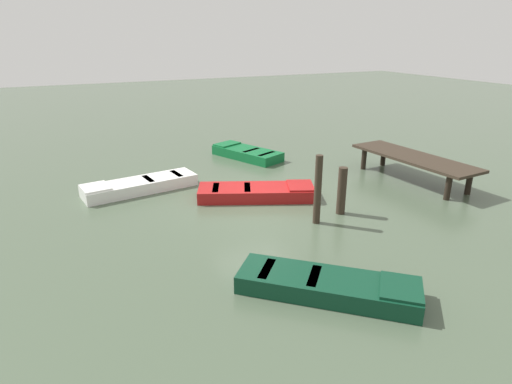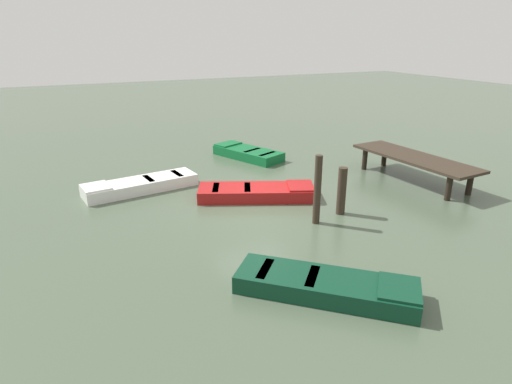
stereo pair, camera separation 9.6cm
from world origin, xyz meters
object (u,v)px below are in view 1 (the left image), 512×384
object	(u,v)px
rowboat_white	(140,185)
mooring_piling_far_left	(318,190)
mooring_piling_near_right	(342,191)
rowboat_red	(257,192)
rowboat_dark_green	(329,285)
rowboat_green	(247,153)
dock_segment	(413,159)

from	to	relation	value
rowboat_white	mooring_piling_far_left	world-z (taller)	mooring_piling_far_left
mooring_piling_near_right	mooring_piling_far_left	distance (m)	1.13
rowboat_white	rowboat_red	bearing A→B (deg)	136.67
rowboat_white	mooring_piling_far_left	xyz separation A→B (m)	(4.96, 4.11, 0.81)
rowboat_dark_green	rowboat_white	xyz separation A→B (m)	(-8.19, -2.32, -0.00)
rowboat_dark_green	rowboat_red	distance (m)	5.88
rowboat_white	rowboat_green	size ratio (longest dim) A/B	1.16
rowboat_dark_green	rowboat_white	bearing A→B (deg)	147.95
mooring_piling_far_left	rowboat_red	bearing A→B (deg)	-164.65
rowboat_green	rowboat_dark_green	bearing A→B (deg)	142.24
rowboat_red	mooring_piling_near_right	distance (m)	2.92
dock_segment	mooring_piling_near_right	world-z (taller)	mooring_piling_near_right
dock_segment	rowboat_green	xyz separation A→B (m)	(-5.56, -4.28, -0.61)
rowboat_white	dock_segment	bearing A→B (deg)	152.99
dock_segment	rowboat_green	distance (m)	7.04
rowboat_dark_green	rowboat_green	world-z (taller)	same
rowboat_red	rowboat_dark_green	bearing A→B (deg)	-77.15
rowboat_red	mooring_piling_far_left	distance (m)	2.77
rowboat_dark_green	rowboat_red	xyz separation A→B (m)	(-5.78, 1.09, -0.00)
dock_segment	mooring_piling_near_right	distance (m)	4.53
rowboat_green	mooring_piling_near_right	world-z (taller)	mooring_piling_near_right
dock_segment	rowboat_red	bearing A→B (deg)	-101.87
rowboat_dark_green	mooring_piling_near_right	xyz separation A→B (m)	(-3.50, 2.85, 0.52)
rowboat_green	rowboat_white	bearing A→B (deg)	91.58
rowboat_dark_green	rowboat_white	size ratio (longest dim) A/B	0.89
dock_segment	rowboat_red	world-z (taller)	dock_segment
dock_segment	rowboat_green	bearing A→B (deg)	-146.44
rowboat_red	mooring_piling_far_left	world-z (taller)	mooring_piling_far_left
mooring_piling_near_right	rowboat_red	bearing A→B (deg)	-142.31
rowboat_white	rowboat_green	distance (m)	5.67
dock_segment	rowboat_white	distance (m)	10.02
rowboat_green	mooring_piling_far_left	xyz separation A→B (m)	(7.28, -1.06, 0.81)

